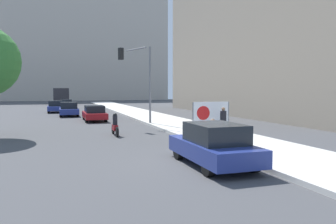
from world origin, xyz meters
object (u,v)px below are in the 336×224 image
city_bus_on_road (61,95)px  parked_car_curbside (214,145)px  protest_banner (211,117)px  car_on_road_distant (56,107)px  jogger_on_sidewalk (223,122)px  car_on_road_nearest (94,113)px  car_on_road_midblock (69,109)px  motorcycle_on_road (115,126)px  traffic_light_pole (140,72)px  car_on_road_far_lane (66,104)px  seated_protester (213,130)px

city_bus_on_road → parked_car_curbside: bearing=-84.8°
protest_banner → car_on_road_distant: (-8.48, 25.17, -0.46)m
jogger_on_sidewalk → car_on_road_nearest: (-5.51, 13.43, -0.30)m
jogger_on_sidewalk → parked_car_curbside: bearing=38.4°
protest_banner → parked_car_curbside: size_ratio=0.52×
protest_banner → car_on_road_nearest: (-5.15, 12.63, -0.48)m
car_on_road_midblock → motorcycle_on_road: 16.39m
car_on_road_midblock → parked_car_curbside: bearing=-80.4°
traffic_light_pole → parked_car_curbside: bearing=-92.3°
traffic_light_pole → car_on_road_far_lane: traffic_light_pole is taller
traffic_light_pole → motorcycle_on_road: size_ratio=2.80×
car_on_road_nearest → car_on_road_midblock: 6.64m
car_on_road_far_lane → motorcycle_on_road: size_ratio=2.15×
car_on_road_midblock → traffic_light_pole: bearing=-67.7°
parked_car_curbside → car_on_road_distant: size_ratio=1.00×
protest_banner → motorcycle_on_road: 5.68m
parked_car_curbside → city_bus_on_road: 53.42m
traffic_light_pole → car_on_road_distant: bearing=109.0°
traffic_light_pole → motorcycle_on_road: 6.32m
parked_car_curbside → car_on_road_nearest: (-2.29, 18.78, -0.07)m
car_on_road_far_lane → motorcycle_on_road: 31.03m
motorcycle_on_road → car_on_road_midblock: bearing=97.6°
car_on_road_distant → car_on_road_far_lane: bearing=80.5°
traffic_light_pole → car_on_road_distant: 19.22m
seated_protester → traffic_light_pole: size_ratio=0.20×
traffic_light_pole → city_bus_on_road: size_ratio=0.54×
seated_protester → traffic_light_pole: traffic_light_pole is taller
seated_protester → jogger_on_sidewalk: 2.45m
jogger_on_sidewalk → car_on_road_midblock: jogger_on_sidewalk is taller
protest_banner → car_on_road_midblock: size_ratio=0.48×
seated_protester → protest_banner: 2.97m
parked_car_curbside → motorcycle_on_road: parked_car_curbside is taller
car_on_road_midblock → city_bus_on_road: city_bus_on_road is taller
motorcycle_on_road → car_on_road_nearest: bearing=91.1°
city_bus_on_road → car_on_road_distant: bearing=-92.1°
protest_banner → car_on_road_far_lane: protest_banner is taller
protest_banner → car_on_road_distant: protest_banner is taller
seated_protester → city_bus_on_road: (-6.51, 49.74, 0.96)m
car_on_road_far_lane → city_bus_on_road: 13.42m
city_bus_on_road → motorcycle_on_road: size_ratio=5.23×
city_bus_on_road → jogger_on_sidewalk: bearing=-80.4°
protest_banner → car_on_road_nearest: bearing=112.2°
seated_protester → car_on_road_distant: bearing=125.4°
parked_car_curbside → car_on_road_distant: 31.82m
protest_banner → parked_car_curbside: protest_banner is taller
parked_car_curbside → city_bus_on_road: (-4.83, 53.19, 1.00)m
city_bus_on_road → motorcycle_on_road: 44.42m
city_bus_on_road → motorcycle_on_road: bearing=-86.5°
car_on_road_nearest → seated_protester: bearing=-75.5°
car_on_road_nearest → parked_car_curbside: bearing=-83.1°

